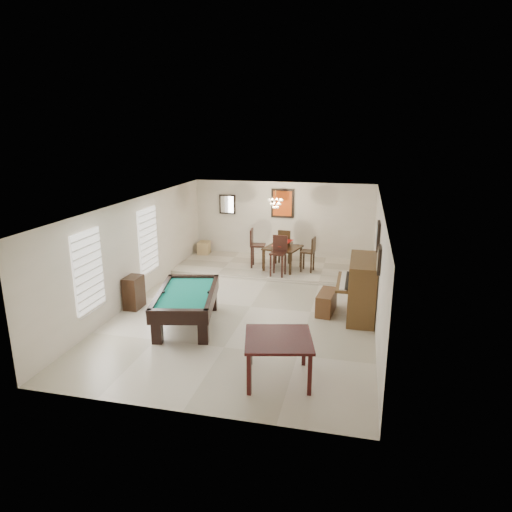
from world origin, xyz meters
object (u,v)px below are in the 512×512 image
at_px(piano_bench, 326,302).
at_px(apothecary_chest, 134,292).
at_px(chandelier, 276,200).
at_px(dining_chair_north, 286,246).
at_px(dining_chair_south, 278,256).
at_px(pool_table, 187,309).
at_px(square_table, 278,358).
at_px(upright_piano, 355,287).
at_px(flower_vase, 283,240).
at_px(dining_chair_west, 258,248).
at_px(dining_table, 283,256).
at_px(corner_bench, 204,248).
at_px(dining_chair_east, 308,254).

height_order(piano_bench, apothecary_chest, apothecary_chest).
bearing_deg(chandelier, dining_chair_north, 63.72).
bearing_deg(piano_bench, dining_chair_south, 125.93).
height_order(pool_table, apothecary_chest, apothecary_chest).
relative_size(square_table, apothecary_chest, 1.43).
distance_m(square_table, upright_piano, 3.46).
bearing_deg(square_table, flower_vase, 99.21).
bearing_deg(pool_table, square_table, -49.40).
xyz_separation_m(piano_bench, dining_chair_west, (-2.35, 2.91, 0.46)).
distance_m(dining_table, corner_bench, 3.15).
height_order(dining_chair_south, chandelier, chandelier).
height_order(dining_table, dining_chair_south, dining_chair_south).
bearing_deg(flower_vase, dining_chair_north, 93.09).
bearing_deg(chandelier, dining_table, -42.29).
xyz_separation_m(piano_bench, corner_bench, (-4.51, 3.99, 0.07)).
distance_m(dining_chair_east, corner_bench, 3.89).
distance_m(dining_table, dining_chair_west, 0.81).
bearing_deg(dining_table, dining_chair_south, -91.63).
relative_size(pool_table, apothecary_chest, 2.84).
relative_size(dining_chair_east, chandelier, 1.74).
xyz_separation_m(flower_vase, corner_bench, (-2.94, 1.13, -0.72)).
distance_m(piano_bench, dining_chair_west, 3.77).
distance_m(piano_bench, flower_vase, 3.36).
height_order(dining_chair_north, dining_chair_east, dining_chair_north).
height_order(dining_chair_north, chandelier, chandelier).
relative_size(piano_bench, chandelier, 1.54).
relative_size(dining_chair_west, corner_bench, 2.56).
distance_m(pool_table, corner_bench, 5.63).
distance_m(upright_piano, dining_chair_north, 4.31).
xyz_separation_m(piano_bench, dining_chair_east, (-0.80, 2.82, 0.39)).
distance_m(flower_vase, corner_bench, 3.23).
distance_m(pool_table, dining_chair_west, 4.40).
height_order(square_table, upright_piano, upright_piano).
xyz_separation_m(upright_piano, dining_chair_south, (-2.24, 2.22, 0.01)).
bearing_deg(chandelier, flower_vase, -42.29).
xyz_separation_m(piano_bench, dining_chair_south, (-1.59, 2.19, 0.45)).
bearing_deg(corner_bench, apothecary_chest, -91.61).
relative_size(flower_vase, dining_chair_south, 0.18).
bearing_deg(corner_bench, pool_table, -74.46).
bearing_deg(dining_table, dining_chair_north, 93.09).
height_order(upright_piano, dining_chair_east, upright_piano).
relative_size(pool_table, dining_chair_west, 1.92).
height_order(apothecary_chest, corner_bench, apothecary_chest).
height_order(piano_bench, dining_chair_north, dining_chair_north).
bearing_deg(square_table, dining_chair_east, 92.14).
bearing_deg(flower_vase, dining_chair_west, 176.70).
distance_m(flower_vase, dining_chair_south, 0.75).
bearing_deg(dining_chair_south, corner_bench, 153.99).
xyz_separation_m(apothecary_chest, flower_vase, (3.07, 3.65, 0.64)).
height_order(upright_piano, dining_chair_west, upright_piano).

